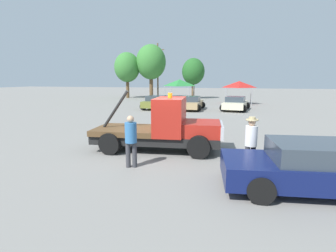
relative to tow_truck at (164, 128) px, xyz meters
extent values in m
plane|color=gray|center=(-0.33, -0.04, -0.94)|extent=(160.00, 160.00, 0.00)
cube|color=black|center=(-0.33, -0.04, -0.41)|extent=(5.39, 2.42, 0.35)
cube|color=#B22319|center=(1.54, 0.17, 0.04)|extent=(1.64, 1.90, 0.55)
cube|color=silver|center=(2.32, 0.25, 0.01)|extent=(0.32, 1.86, 0.50)
cube|color=#B22319|center=(0.24, 0.03, 0.52)|extent=(1.37, 2.18, 1.51)
cube|color=brown|center=(-1.62, -0.18, -0.13)|extent=(2.82, 2.34, 0.22)
cylinder|color=black|center=(-2.08, -0.23, 0.76)|extent=(1.19, 0.25, 1.63)
cylinder|color=orange|center=(0.24, 0.03, 1.37)|extent=(0.18, 0.18, 0.20)
cylinder|color=black|center=(1.36, 1.14, -0.50)|extent=(0.88, 0.26, 0.88)
cylinder|color=black|center=(1.58, -0.81, -0.50)|extent=(0.88, 0.26, 0.88)
cylinder|color=black|center=(-2.12, 0.76, -0.50)|extent=(0.88, 0.26, 0.88)
cylinder|color=black|center=(-1.91, -1.20, -0.50)|extent=(0.88, 0.26, 0.88)
cube|color=#0F194C|center=(5.22, -2.89, -0.40)|extent=(5.48, 2.65, 0.60)
cube|color=#333D47|center=(4.95, -2.92, 0.15)|extent=(2.42, 2.01, 0.50)
cylinder|color=black|center=(3.32, -2.20, -0.60)|extent=(0.68, 0.22, 0.68)
cylinder|color=black|center=(3.57, -4.05, -0.60)|extent=(0.68, 0.22, 0.68)
cylinder|color=#38383D|center=(3.48, -1.64, -0.52)|extent=(0.16, 0.16, 0.83)
cylinder|color=#38383D|center=(3.30, -1.74, -0.52)|extent=(0.16, 0.16, 0.83)
cylinder|color=white|center=(3.39, -1.69, 0.23)|extent=(0.38, 0.38, 0.66)
sphere|color=tan|center=(3.39, -1.69, 0.67)|extent=(0.23, 0.23, 0.23)
torus|color=tan|center=(3.39, -1.69, 0.75)|extent=(0.40, 0.40, 0.06)
cylinder|color=tan|center=(3.39, -1.69, 0.79)|extent=(0.20, 0.20, 0.10)
cylinder|color=#38383D|center=(-0.38, -2.35, -0.51)|extent=(0.16, 0.16, 0.86)
cylinder|color=#38383D|center=(-0.58, -2.42, -0.51)|extent=(0.16, 0.16, 0.86)
cylinder|color=teal|center=(-0.48, -2.39, 0.27)|extent=(0.39, 0.39, 0.68)
sphere|color=tan|center=(-0.48, -2.39, 0.72)|extent=(0.23, 0.23, 0.23)
cube|color=olive|center=(-5.06, 14.99, -0.40)|extent=(1.95, 4.34, 0.60)
cube|color=#333D47|center=(-5.06, 14.77, 0.15)|extent=(1.69, 1.83, 0.50)
cylinder|color=black|center=(-5.94, 16.47, -0.60)|extent=(0.68, 0.22, 0.68)
cylinder|color=black|center=(-4.14, 16.44, -0.60)|extent=(0.68, 0.22, 0.68)
cylinder|color=black|center=(-5.98, 13.53, -0.60)|extent=(0.68, 0.22, 0.68)
cylinder|color=black|center=(-4.18, 13.51, -0.60)|extent=(0.68, 0.22, 0.68)
cube|color=tan|center=(-1.56, 14.93, -0.40)|extent=(1.95, 4.24, 0.60)
cube|color=#333D47|center=(-1.56, 14.72, 0.15)|extent=(1.71, 1.78, 0.50)
cylinder|color=black|center=(-2.49, 16.37, -0.60)|extent=(0.68, 0.22, 0.68)
cylinder|color=black|center=(-0.65, 16.37, -0.60)|extent=(0.68, 0.22, 0.68)
cylinder|color=black|center=(-2.48, 13.49, -0.60)|extent=(0.68, 0.22, 0.68)
cylinder|color=black|center=(-0.64, 13.49, -0.60)|extent=(0.68, 0.22, 0.68)
cube|color=beige|center=(2.67, 15.67, -0.40)|extent=(2.41, 4.55, 0.60)
cube|color=#333D47|center=(2.65, 15.46, 0.15)|extent=(1.88, 2.02, 0.50)
cylinder|color=black|center=(1.95, 17.25, -0.60)|extent=(0.68, 0.22, 0.68)
cylinder|color=black|center=(3.75, 17.04, -0.60)|extent=(0.68, 0.22, 0.68)
cylinder|color=black|center=(1.60, 14.31, -0.60)|extent=(0.68, 0.22, 0.68)
cylinder|color=black|center=(3.39, 14.10, -0.60)|extent=(0.68, 0.22, 0.68)
cylinder|color=#9E9EA3|center=(-5.84, 20.71, 0.12)|extent=(0.07, 0.07, 2.12)
cylinder|color=#9E9EA3|center=(-2.82, 20.71, 0.12)|extent=(0.07, 0.07, 2.12)
cylinder|color=#9E9EA3|center=(-5.84, 23.72, 0.12)|extent=(0.07, 0.07, 2.12)
cylinder|color=#9E9EA3|center=(-2.82, 23.72, 0.12)|extent=(0.07, 0.07, 2.12)
pyramid|color=#287F38|center=(-4.33, 22.22, 1.59)|extent=(3.02, 3.02, 0.82)
cylinder|color=#9E9EA3|center=(1.46, 20.83, 0.05)|extent=(0.07, 0.07, 1.97)
cylinder|color=#9E9EA3|center=(4.38, 20.83, 0.05)|extent=(0.07, 0.07, 1.97)
cylinder|color=#9E9EA3|center=(1.46, 23.75, 0.05)|extent=(0.07, 0.07, 1.97)
cylinder|color=#9E9EA3|center=(4.38, 23.75, 0.05)|extent=(0.07, 0.07, 1.97)
pyramid|color=red|center=(2.92, 22.29, 1.42)|extent=(2.92, 2.92, 0.77)
cylinder|color=brown|center=(-14.26, 28.71, 0.31)|extent=(0.50, 0.50, 2.49)
ellipsoid|color=#387A33|center=(-14.26, 28.71, 3.87)|extent=(3.99, 3.99, 4.63)
cylinder|color=brown|center=(-10.61, 29.69, 0.52)|extent=(0.58, 0.58, 2.91)
ellipsoid|color=#387A33|center=(-10.61, 29.69, 4.68)|extent=(4.66, 4.66, 5.41)
cylinder|color=brown|center=(-3.90, 29.84, 0.13)|extent=(0.43, 0.43, 2.14)
ellipsoid|color=#235B23|center=(-3.90, 29.84, 3.18)|extent=(3.42, 3.42, 3.97)
cylinder|color=brown|center=(-10.41, 32.61, 3.47)|extent=(0.24, 0.24, 8.81)
cube|color=brown|center=(-10.41, 32.61, 6.82)|extent=(2.20, 0.14, 0.14)
camera|label=1|loc=(2.95, -10.32, 2.02)|focal=28.00mm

